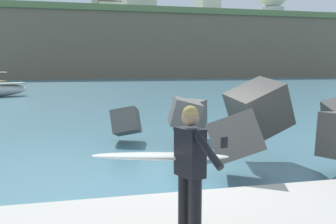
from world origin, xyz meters
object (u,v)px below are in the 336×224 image
(station_building_east, at_px, (208,3))
(station_building_annex, at_px, (110,11))
(station_building_central, at_px, (103,9))
(station_building_west, at_px, (139,2))
(surfer_with_board, at_px, (183,164))

(station_building_east, relative_size, station_building_annex, 1.02)
(station_building_central, relative_size, station_building_annex, 1.11)
(station_building_central, bearing_deg, station_building_west, -58.01)
(surfer_with_board, bearing_deg, station_building_west, 81.29)
(station_building_west, xyz_separation_m, station_building_annex, (-6.20, 8.58, -1.02))
(surfer_with_board, height_order, station_building_annex, station_building_annex)
(surfer_with_board, height_order, station_building_east, station_building_east)
(station_building_west, relative_size, station_building_annex, 1.34)
(station_building_annex, bearing_deg, surfer_with_board, -94.10)
(surfer_with_board, xyz_separation_m, station_building_central, (5.28, 95.46, 15.83))
(station_building_east, bearing_deg, station_building_west, 169.56)
(station_building_west, xyz_separation_m, station_building_central, (-7.51, 12.02, -0.18))
(station_building_west, distance_m, station_building_central, 14.17)
(station_building_west, height_order, station_building_east, station_building_west)
(station_building_annex, bearing_deg, station_building_west, -54.16)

